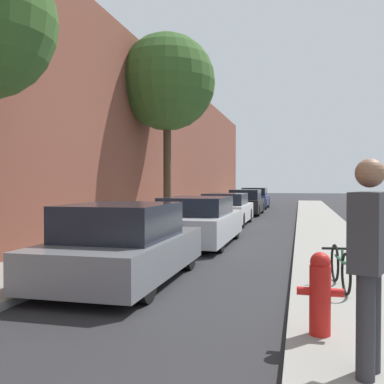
# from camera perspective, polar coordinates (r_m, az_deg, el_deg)

# --- Properties ---
(ground_plane) EXTENTS (120.00, 120.00, 0.00)m
(ground_plane) POSITION_cam_1_polar(r_m,az_deg,el_deg) (15.54, 6.29, -5.25)
(ground_plane) COLOR #28282B
(sidewalk_left) EXTENTS (2.00, 52.00, 0.12)m
(sidewalk_left) POSITION_cam_1_polar(r_m,az_deg,el_deg) (16.17, -3.99, -4.78)
(sidewalk_left) COLOR gray
(sidewalk_left) RESTS_ON ground
(sidewalk_right) EXTENTS (2.00, 52.00, 0.12)m
(sidewalk_right) POSITION_cam_1_polar(r_m,az_deg,el_deg) (15.43, 17.07, -5.12)
(sidewalk_right) COLOR gray
(sidewalk_right) RESTS_ON ground
(building_facade_left) EXTENTS (0.70, 52.00, 7.15)m
(building_facade_left) POSITION_cam_1_polar(r_m,az_deg,el_deg) (16.65, -8.47, 7.50)
(building_facade_left) COLOR brown
(building_facade_left) RESTS_ON ground
(parked_car_grey) EXTENTS (1.88, 4.06, 1.38)m
(parked_car_grey) POSITION_cam_1_polar(r_m,az_deg,el_deg) (7.88, -8.91, -6.83)
(parked_car_grey) COLOR black
(parked_car_grey) RESTS_ON ground
(parked_car_silver) EXTENTS (1.92, 4.53, 1.35)m
(parked_car_silver) POSITION_cam_1_polar(r_m,az_deg,el_deg) (12.49, 0.79, -3.87)
(parked_car_silver) COLOR black
(parked_car_silver) RESTS_ON ground
(parked_car_white) EXTENTS (1.83, 4.17, 1.31)m
(parked_car_white) POSITION_cam_1_polar(r_m,az_deg,el_deg) (18.37, 4.44, -2.29)
(parked_car_white) COLOR black
(parked_car_white) RESTS_ON ground
(parked_car_black) EXTENTS (1.73, 4.13, 1.37)m
(parked_car_black) POSITION_cam_1_polar(r_m,az_deg,el_deg) (24.22, 7.00, -1.39)
(parked_car_black) COLOR black
(parked_car_black) RESTS_ON ground
(parked_car_navy) EXTENTS (1.75, 4.11, 1.40)m
(parked_car_navy) POSITION_cam_1_polar(r_m,az_deg,el_deg) (30.10, 8.18, -0.84)
(parked_car_navy) COLOR black
(parked_car_navy) RESTS_ON ground
(street_tree_far) EXTENTS (3.62, 3.62, 7.22)m
(street_tree_far) POSITION_cam_1_polar(r_m,az_deg,el_deg) (16.97, -3.25, 13.99)
(street_tree_far) COLOR #423323
(street_tree_far) RESTS_ON sidewalk_left
(fire_hydrant) EXTENTS (0.49, 0.23, 0.89)m
(fire_hydrant) POSITION_cam_1_polar(r_m,az_deg,el_deg) (5.00, 16.31, -12.39)
(fire_hydrant) COLOR red
(fire_hydrant) RESTS_ON sidewalk_right
(pedestrian) EXTENTS (0.40, 0.54, 1.83)m
(pedestrian) POSITION_cam_1_polar(r_m,az_deg,el_deg) (4.01, 22.04, -7.44)
(pedestrian) COLOR #2D2D33
(pedestrian) RESTS_ON sidewalk_right
(bicycle) EXTENTS (0.44, 1.51, 0.62)m
(bicycle) POSITION_cam_1_polar(r_m,az_deg,el_deg) (7.27, 18.68, -9.25)
(bicycle) COLOR black
(bicycle) RESTS_ON sidewalk_right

